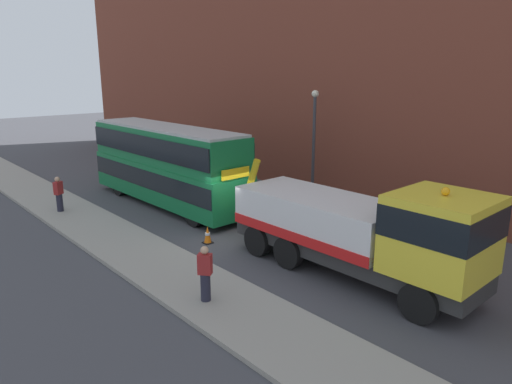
{
  "coord_description": "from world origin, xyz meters",
  "views": [
    {
      "loc": [
        14.39,
        -11.93,
        6.83
      ],
      "look_at": [
        0.62,
        0.32,
        2.0
      ],
      "focal_mm": 32.97,
      "sensor_mm": 36.0,
      "label": 1
    }
  ],
  "objects_px": {
    "pedestrian_onlooker": "(59,194)",
    "traffic_cone_near_bus": "(208,235)",
    "recovery_tow_truck": "(360,229)",
    "street_lamp": "(314,137)",
    "pedestrian_bystander": "(205,274)",
    "double_decker_bus": "(166,162)"
  },
  "relations": [
    {
      "from": "double_decker_bus",
      "to": "street_lamp",
      "type": "relative_size",
      "value": 1.9
    },
    {
      "from": "pedestrian_onlooker",
      "to": "traffic_cone_near_bus",
      "type": "height_order",
      "value": "pedestrian_onlooker"
    },
    {
      "from": "recovery_tow_truck",
      "to": "street_lamp",
      "type": "relative_size",
      "value": 1.74
    },
    {
      "from": "recovery_tow_truck",
      "to": "pedestrian_onlooker",
      "type": "xyz_separation_m",
      "value": [
        -14.01,
        -4.85,
        -0.77
      ]
    },
    {
      "from": "recovery_tow_truck",
      "to": "double_decker_bus",
      "type": "xyz_separation_m",
      "value": [
        -12.05,
        -0.01,
        0.47
      ]
    },
    {
      "from": "pedestrian_onlooker",
      "to": "street_lamp",
      "type": "relative_size",
      "value": 0.29
    },
    {
      "from": "pedestrian_bystander",
      "to": "recovery_tow_truck",
      "type": "bearing_deg",
      "value": -59.47
    },
    {
      "from": "double_decker_bus",
      "to": "pedestrian_onlooker",
      "type": "bearing_deg",
      "value": -112.78
    },
    {
      "from": "recovery_tow_truck",
      "to": "double_decker_bus",
      "type": "distance_m",
      "value": 12.06
    },
    {
      "from": "recovery_tow_truck",
      "to": "pedestrian_bystander",
      "type": "relative_size",
      "value": 5.94
    },
    {
      "from": "recovery_tow_truck",
      "to": "pedestrian_onlooker",
      "type": "bearing_deg",
      "value": -161.66
    },
    {
      "from": "traffic_cone_near_bus",
      "to": "street_lamp",
      "type": "bearing_deg",
      "value": 98.52
    },
    {
      "from": "street_lamp",
      "to": "pedestrian_onlooker",
      "type": "bearing_deg",
      "value": -122.88
    },
    {
      "from": "pedestrian_onlooker",
      "to": "street_lamp",
      "type": "xyz_separation_m",
      "value": [
        6.84,
        10.57,
        2.49
      ]
    },
    {
      "from": "traffic_cone_near_bus",
      "to": "street_lamp",
      "type": "xyz_separation_m",
      "value": [
        -1.13,
        7.56,
        3.13
      ]
    },
    {
      "from": "recovery_tow_truck",
      "to": "pedestrian_onlooker",
      "type": "height_order",
      "value": "recovery_tow_truck"
    },
    {
      "from": "pedestrian_onlooker",
      "to": "street_lamp",
      "type": "height_order",
      "value": "street_lamp"
    },
    {
      "from": "recovery_tow_truck",
      "to": "pedestrian_onlooker",
      "type": "distance_m",
      "value": 14.84
    },
    {
      "from": "double_decker_bus",
      "to": "pedestrian_onlooker",
      "type": "relative_size",
      "value": 6.48
    },
    {
      "from": "double_decker_bus",
      "to": "street_lamp",
      "type": "xyz_separation_m",
      "value": [
        4.88,
        5.73,
        1.24
      ]
    },
    {
      "from": "pedestrian_onlooker",
      "to": "pedestrian_bystander",
      "type": "height_order",
      "value": "same"
    },
    {
      "from": "traffic_cone_near_bus",
      "to": "street_lamp",
      "type": "distance_m",
      "value": 8.26
    }
  ]
}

